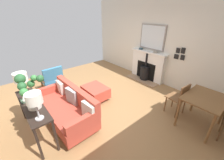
{
  "coord_description": "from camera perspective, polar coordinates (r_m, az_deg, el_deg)",
  "views": [
    {
      "loc": [
        1.86,
        2.82,
        2.41
      ],
      "look_at": [
        -0.39,
        0.16,
        0.68
      ],
      "focal_mm": 22.61,
      "sensor_mm": 36.0,
      "label": 1
    }
  ],
  "objects": [
    {
      "name": "fireplace",
      "position": [
        5.5,
        13.93,
        4.99
      ],
      "size": [
        0.54,
        1.42,
        1.09
      ],
      "color": "#9E7A5B",
      "rests_on": "ground"
    },
    {
      "name": "console_table",
      "position": [
        3.28,
        -29.36,
        -9.86
      ],
      "size": [
        0.35,
        1.47,
        0.76
      ],
      "color": "black",
      "rests_on": "ground"
    },
    {
      "name": "dining_table",
      "position": [
        3.66,
        33.33,
        -7.35
      ],
      "size": [
        0.94,
        0.75,
        0.76
      ],
      "color": "brown",
      "rests_on": "ground"
    },
    {
      "name": "ottoman",
      "position": [
        4.22,
        -6.68,
        -4.72
      ],
      "size": [
        0.6,
        0.75,
        0.4
      ],
      "color": "#B2B2B7",
      "rests_on": "ground"
    },
    {
      "name": "dining_chair_near_fireplace",
      "position": [
        3.83,
        25.74,
        -6.16
      ],
      "size": [
        0.44,
        0.44,
        0.86
      ],
      "color": "brown",
      "rests_on": "ground"
    },
    {
      "name": "ground_plane",
      "position": [
        4.15,
        -5.59,
        -9.34
      ],
      "size": [
        5.11,
        6.2,
        0.01
      ],
      "primitive_type": "cube",
      "color": "olive"
    },
    {
      "name": "table_lamp_near_end",
      "position": [
        3.56,
        -33.03,
        0.73
      ],
      "size": [
        0.27,
        0.27,
        0.48
      ],
      "color": "beige",
      "rests_on": "console_table"
    },
    {
      "name": "potted_plant",
      "position": [
        2.9,
        -30.46,
        -3.6
      ],
      "size": [
        0.43,
        0.42,
        0.67
      ],
      "color": "silver",
      "rests_on": "console_table"
    },
    {
      "name": "mantel_bowl_near",
      "position": [
        5.54,
        11.61,
        12.34
      ],
      "size": [
        0.16,
        0.16,
        0.05
      ],
      "color": "#334C56",
      "rests_on": "fireplace"
    },
    {
      "name": "armchair_accent",
      "position": [
        4.94,
        -23.07,
        0.91
      ],
      "size": [
        0.71,
        0.62,
        0.84
      ],
      "color": "brown",
      "rests_on": "ground"
    },
    {
      "name": "wall_left",
      "position": [
        5.33,
        17.48,
        14.54
      ],
      "size": [
        0.12,
        6.2,
        2.85
      ],
      "primitive_type": "cube",
      "color": "silver",
      "rests_on": "ground"
    },
    {
      "name": "sofa",
      "position": [
        3.57,
        -17.55,
        -10.38
      ],
      "size": [
        0.84,
        1.8,
        0.79
      ],
      "color": "#B2B2B7",
      "rests_on": "ground"
    },
    {
      "name": "table_lamp_far_end",
      "position": [
        2.56,
        -28.95,
        -6.86
      ],
      "size": [
        0.25,
        0.25,
        0.5
      ],
      "color": "#B2B2B7",
      "rests_on": "console_table"
    },
    {
      "name": "book_stack",
      "position": [
        3.38,
        -30.68,
        -6.47
      ],
      "size": [
        0.28,
        0.22,
        0.06
      ],
      "color": "#4C7056",
      "rests_on": "console_table"
    },
    {
      "name": "photo_gallery_row",
      "position": [
        4.89,
        25.76,
        9.49
      ],
      "size": [
        0.02,
        0.33,
        0.38
      ],
      "color": "black"
    },
    {
      "name": "mantel_bowl_far",
      "position": [
        5.18,
        17.06,
        10.81
      ],
      "size": [
        0.15,
        0.15,
        0.05
      ],
      "color": "#9E9384",
      "rests_on": "fireplace"
    },
    {
      "name": "mirror_over_mantel",
      "position": [
        5.3,
        15.96,
        16.31
      ],
      "size": [
        0.04,
        0.98,
        0.84
      ],
      "color": "gray"
    }
  ]
}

